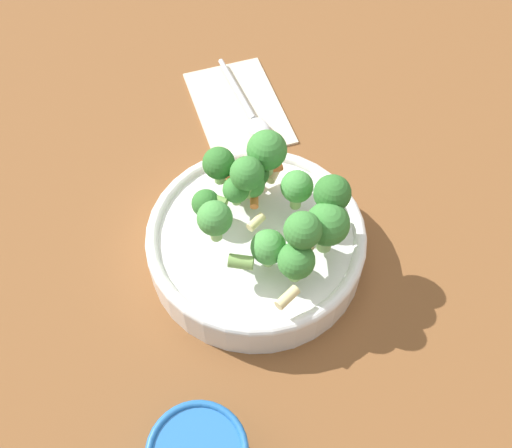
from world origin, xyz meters
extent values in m
plane|color=brown|center=(0.00, 0.00, 0.00)|extent=(3.00, 3.00, 0.00)
cylinder|color=white|center=(0.00, 0.00, 0.02)|extent=(0.23, 0.23, 0.04)
torus|color=white|center=(0.00, 0.00, 0.04)|extent=(0.23, 0.23, 0.01)
cylinder|color=#8CB766|center=(0.01, -0.05, 0.05)|extent=(0.01, 0.01, 0.01)
sphere|color=#33722D|center=(0.01, -0.05, 0.07)|extent=(0.03, 0.03, 0.03)
cylinder|color=#8CB766|center=(0.03, 0.06, 0.06)|extent=(0.01, 0.01, 0.02)
sphere|color=#3D8438|center=(0.03, 0.06, 0.08)|extent=(0.04, 0.04, 0.04)
cylinder|color=#8CB766|center=(-0.02, -0.02, 0.08)|extent=(0.01, 0.01, 0.02)
sphere|color=#3D8438|center=(-0.02, -0.02, 0.11)|extent=(0.04, 0.04, 0.04)
cylinder|color=#8CB766|center=(0.04, -0.02, 0.08)|extent=(0.01, 0.01, 0.02)
sphere|color=#479342|center=(0.04, -0.02, 0.11)|extent=(0.03, 0.03, 0.03)
cylinder|color=#8CB766|center=(-0.03, -0.02, 0.06)|extent=(0.01, 0.01, 0.01)
sphere|color=#479342|center=(-0.03, -0.02, 0.08)|extent=(0.03, 0.03, 0.03)
cylinder|color=#8CB766|center=(-0.01, 0.07, 0.06)|extent=(0.02, 0.02, 0.02)
sphere|color=#3D8438|center=(-0.01, 0.07, 0.09)|extent=(0.04, 0.04, 0.04)
cylinder|color=#8CB766|center=(-0.04, 0.03, 0.07)|extent=(0.01, 0.01, 0.02)
sphere|color=#479342|center=(-0.04, 0.03, 0.09)|extent=(0.03, 0.03, 0.03)
cylinder|color=#8CB766|center=(-0.05, -0.03, 0.06)|extent=(0.01, 0.01, 0.01)
sphere|color=#33722D|center=(-0.05, -0.03, 0.08)|extent=(0.03, 0.03, 0.03)
cylinder|color=#8CB766|center=(0.03, 0.03, 0.06)|extent=(0.01, 0.01, 0.01)
sphere|color=#479342|center=(0.03, 0.03, 0.08)|extent=(0.03, 0.03, 0.03)
cylinder|color=#8CB766|center=(-0.04, 0.06, 0.08)|extent=(0.01, 0.01, 0.02)
sphere|color=#33722D|center=(-0.04, 0.06, 0.11)|extent=(0.04, 0.04, 0.04)
cylinder|color=#8CB766|center=(0.02, 0.06, 0.09)|extent=(0.01, 0.01, 0.02)
sphere|color=#3D8438|center=(0.02, 0.06, 0.11)|extent=(0.04, 0.04, 0.04)
cylinder|color=#8CB766|center=(-0.06, -0.02, 0.08)|extent=(0.01, 0.01, 0.02)
sphere|color=#3D8438|center=(-0.06, -0.02, 0.11)|extent=(0.04, 0.04, 0.04)
cylinder|color=#8CB766|center=(-0.03, -0.06, 0.07)|extent=(0.01, 0.01, 0.01)
sphere|color=#33722D|center=(-0.03, -0.06, 0.09)|extent=(0.03, 0.03, 0.03)
cylinder|color=#8CB766|center=(-0.02, -0.03, 0.07)|extent=(0.01, 0.01, 0.01)
sphere|color=#3D8438|center=(-0.02, -0.03, 0.08)|extent=(0.03, 0.03, 0.03)
cylinder|color=beige|center=(-0.07, -0.01, 0.06)|extent=(0.02, 0.01, 0.01)
cylinder|color=#729E4C|center=(0.00, -0.05, 0.08)|extent=(0.01, 0.03, 0.01)
cylinder|color=beige|center=(0.07, 0.06, 0.07)|extent=(0.03, 0.02, 0.01)
cylinder|color=#729E4C|center=(0.05, 0.01, 0.07)|extent=(0.02, 0.03, 0.01)
cylinder|color=orange|center=(-0.07, -0.02, 0.08)|extent=(0.02, 0.03, 0.01)
cylinder|color=orange|center=(-0.03, -0.01, 0.06)|extent=(0.02, 0.02, 0.01)
cylinder|color=orange|center=(-0.07, -0.02, 0.06)|extent=(0.03, 0.03, 0.01)
cylinder|color=beige|center=(0.00, 0.06, 0.08)|extent=(0.03, 0.02, 0.01)
cylinder|color=orange|center=(-0.05, -0.05, 0.06)|extent=(0.03, 0.02, 0.01)
cylinder|color=beige|center=(0.00, 0.00, 0.06)|extent=(0.02, 0.01, 0.01)
cube|color=beige|center=(-0.19, -0.12, 0.00)|extent=(0.20, 0.19, 0.01)
cylinder|color=silver|center=(-0.22, -0.13, 0.01)|extent=(0.08, 0.09, 0.01)
ellipsoid|color=silver|center=(-0.17, -0.08, 0.01)|extent=(0.04, 0.04, 0.01)
camera|label=1|loc=(0.31, 0.15, 0.57)|focal=42.00mm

